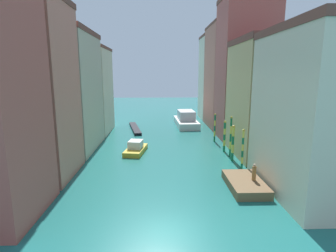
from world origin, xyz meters
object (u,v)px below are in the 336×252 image
waterfront_dock (245,184)px  mooring_pole_3 (224,136)px  mooring_pole_2 (231,136)px  mooring_pole_0 (243,149)px  person_on_dock (254,173)px  gondola_black (135,128)px  vaporetto_white (186,120)px  motorboat_0 (136,148)px  mooring_pole_1 (233,143)px  mooring_pole_4 (215,127)px

waterfront_dock → mooring_pole_3: mooring_pole_3 is taller
mooring_pole_2 → mooring_pole_0: bearing=-89.2°
person_on_dock → mooring_pole_0: bearing=85.2°
mooring_pole_2 → gondola_black: bearing=128.0°
vaporetto_white → motorboat_0: 20.40m
person_on_dock → mooring_pole_2: 9.63m
waterfront_dock → gondola_black: size_ratio=0.51×
mooring_pole_1 → vaporetto_white: bearing=98.4°
waterfront_dock → mooring_pole_4: bearing=87.7°
mooring_pole_0 → mooring_pole_1: bearing=94.2°
mooring_pole_2 → gondola_black: mooring_pole_2 is taller
waterfront_dock → mooring_pole_1: (0.92, 7.78, 1.83)m
mooring_pole_1 → gondola_black: (-13.29, 18.90, -2.00)m
mooring_pole_2 → waterfront_dock: bearing=-96.5°
mooring_pole_0 → mooring_pole_1: 3.05m
person_on_dock → mooring_pole_4: mooring_pole_4 is taller
gondola_black → vaporetto_white: bearing=19.4°
mooring_pole_1 → mooring_pole_3: bearing=90.5°
mooring_pole_3 → mooring_pole_4: (-0.19, 5.42, 0.07)m
vaporetto_white → motorboat_0: vaporetto_white is taller
mooring_pole_3 → gondola_black: bearing=131.6°
mooring_pole_1 → gondola_black: size_ratio=0.40×
person_on_dock → mooring_pole_2: size_ratio=0.30×
mooring_pole_4 → motorboat_0: 13.01m
mooring_pole_0 → mooring_pole_4: mooring_pole_0 is taller
mooring_pole_3 → mooring_pole_4: size_ratio=0.97×
mooring_pole_1 → waterfront_dock: bearing=-96.7°
mooring_pole_2 → vaporetto_white: size_ratio=0.49×
mooring_pole_2 → gondola_black: 21.98m
person_on_dock → mooring_pole_0: mooring_pole_0 is taller
mooring_pole_4 → motorboat_0: (-11.68, -5.49, -1.66)m
person_on_dock → vaporetto_white: 30.46m
mooring_pole_4 → vaporetto_white: (-3.09, 13.01, -1.07)m
waterfront_dock → motorboat_0: 16.04m
waterfront_dock → gondola_black: 29.41m
mooring_pole_0 → person_on_dock: bearing=-94.8°
person_on_dock → mooring_pole_4: size_ratio=0.36×
mooring_pole_3 → mooring_pole_4: mooring_pole_4 is taller
mooring_pole_0 → mooring_pole_2: 4.73m
mooring_pole_4 → mooring_pole_0: bearing=-87.9°
vaporetto_white → mooring_pole_0: bearing=-82.1°
person_on_dock → mooring_pole_3: (0.15, 11.87, 0.65)m
mooring_pole_2 → mooring_pole_4: bearing=92.8°
mooring_pole_3 → mooring_pole_4: bearing=92.0°
waterfront_dock → mooring_pole_1: bearing=83.3°
gondola_black → mooring_pole_2: bearing=-52.0°
mooring_pole_1 → vaporetto_white: (-3.31, 22.41, -1.07)m
mooring_pole_3 → vaporetto_white: (-3.28, 18.42, -1.01)m
mooring_pole_4 → person_on_dock: bearing=-89.9°
vaporetto_white → waterfront_dock: bearing=-85.5°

